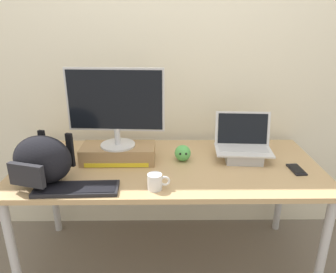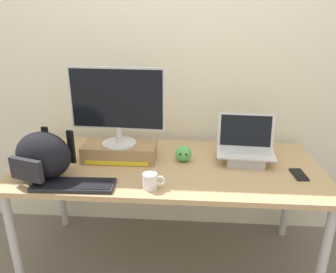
{
  "view_description": "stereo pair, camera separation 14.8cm",
  "coord_description": "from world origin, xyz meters",
  "px_view_note": "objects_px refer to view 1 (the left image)",
  "views": [
    {
      "loc": [
        -0.02,
        -1.77,
        1.57
      ],
      "look_at": [
        0.0,
        0.0,
        0.91
      ],
      "focal_mm": 34.2,
      "sensor_mm": 36.0,
      "label": 1
    },
    {
      "loc": [
        0.13,
        -1.76,
        1.57
      ],
      "look_at": [
        0.0,
        0.0,
        0.91
      ],
      "focal_mm": 34.2,
      "sensor_mm": 36.0,
      "label": 2
    }
  ],
  "objects_px": {
    "cell_phone": "(296,169)",
    "plush_toy": "(183,153)",
    "toner_box_yellow": "(118,153)",
    "open_laptop": "(243,150)",
    "external_keyboard": "(76,189)",
    "coffee_mug": "(155,182)",
    "desktop_monitor": "(116,106)",
    "messenger_backpack": "(42,160)"
  },
  "relations": [
    {
      "from": "toner_box_yellow",
      "to": "coffee_mug",
      "type": "xyz_separation_m",
      "value": [
        0.24,
        -0.35,
        -0.01
      ]
    },
    {
      "from": "messenger_backpack",
      "to": "cell_phone",
      "type": "xyz_separation_m",
      "value": [
        1.42,
        0.12,
        -0.13
      ]
    },
    {
      "from": "open_laptop",
      "to": "external_keyboard",
      "type": "relative_size",
      "value": 0.82
    },
    {
      "from": "desktop_monitor",
      "to": "toner_box_yellow",
      "type": "bearing_deg",
      "value": 88.65
    },
    {
      "from": "messenger_backpack",
      "to": "desktop_monitor",
      "type": "bearing_deg",
      "value": 52.9
    },
    {
      "from": "open_laptop",
      "to": "plush_toy",
      "type": "bearing_deg",
      "value": -172.87
    },
    {
      "from": "open_laptop",
      "to": "messenger_backpack",
      "type": "relative_size",
      "value": 0.95
    },
    {
      "from": "coffee_mug",
      "to": "toner_box_yellow",
      "type": "bearing_deg",
      "value": 124.16
    },
    {
      "from": "toner_box_yellow",
      "to": "open_laptop",
      "type": "height_order",
      "value": "open_laptop"
    },
    {
      "from": "coffee_mug",
      "to": "messenger_backpack",
      "type": "bearing_deg",
      "value": 171.97
    },
    {
      "from": "toner_box_yellow",
      "to": "cell_phone",
      "type": "distance_m",
      "value": 1.07
    },
    {
      "from": "coffee_mug",
      "to": "plush_toy",
      "type": "relative_size",
      "value": 1.19
    },
    {
      "from": "desktop_monitor",
      "to": "open_laptop",
      "type": "bearing_deg",
      "value": 5.43
    },
    {
      "from": "external_keyboard",
      "to": "coffee_mug",
      "type": "xyz_separation_m",
      "value": [
        0.41,
        0.01,
        0.03
      ]
    },
    {
      "from": "toner_box_yellow",
      "to": "desktop_monitor",
      "type": "bearing_deg",
      "value": -95.01
    },
    {
      "from": "plush_toy",
      "to": "desktop_monitor",
      "type": "bearing_deg",
      "value": -179.63
    },
    {
      "from": "messenger_backpack",
      "to": "plush_toy",
      "type": "bearing_deg",
      "value": 36.14
    },
    {
      "from": "desktop_monitor",
      "to": "open_laptop",
      "type": "height_order",
      "value": "desktop_monitor"
    },
    {
      "from": "external_keyboard",
      "to": "cell_phone",
      "type": "bearing_deg",
      "value": 8.23
    },
    {
      "from": "coffee_mug",
      "to": "open_laptop",
      "type": "bearing_deg",
      "value": 34.8
    },
    {
      "from": "cell_phone",
      "to": "plush_toy",
      "type": "bearing_deg",
      "value": 164.13
    },
    {
      "from": "toner_box_yellow",
      "to": "cell_phone",
      "type": "relative_size",
      "value": 3.07
    },
    {
      "from": "toner_box_yellow",
      "to": "external_keyboard",
      "type": "distance_m",
      "value": 0.4
    },
    {
      "from": "external_keyboard",
      "to": "toner_box_yellow",
      "type": "bearing_deg",
      "value": 63.1
    },
    {
      "from": "open_laptop",
      "to": "cell_phone",
      "type": "xyz_separation_m",
      "value": [
        0.28,
        -0.17,
        -0.05
      ]
    },
    {
      "from": "open_laptop",
      "to": "toner_box_yellow",
      "type": "bearing_deg",
      "value": -174.43
    },
    {
      "from": "open_laptop",
      "to": "external_keyboard",
      "type": "xyz_separation_m",
      "value": [
        -0.95,
        -0.39,
        -0.05
      ]
    },
    {
      "from": "toner_box_yellow",
      "to": "external_keyboard",
      "type": "relative_size",
      "value": 1.03
    },
    {
      "from": "external_keyboard",
      "to": "cell_phone",
      "type": "xyz_separation_m",
      "value": [
        1.23,
        0.22,
        -0.01
      ]
    },
    {
      "from": "toner_box_yellow",
      "to": "desktop_monitor",
      "type": "distance_m",
      "value": 0.31
    },
    {
      "from": "toner_box_yellow",
      "to": "cell_phone",
      "type": "xyz_separation_m",
      "value": [
        1.06,
        -0.14,
        -0.04
      ]
    },
    {
      "from": "desktop_monitor",
      "to": "plush_toy",
      "type": "relative_size",
      "value": 5.75
    },
    {
      "from": "toner_box_yellow",
      "to": "plush_toy",
      "type": "distance_m",
      "value": 0.4
    },
    {
      "from": "toner_box_yellow",
      "to": "messenger_backpack",
      "type": "distance_m",
      "value": 0.46
    },
    {
      "from": "desktop_monitor",
      "to": "messenger_backpack",
      "type": "distance_m",
      "value": 0.5
    },
    {
      "from": "external_keyboard",
      "to": "plush_toy",
      "type": "relative_size",
      "value": 4.37
    },
    {
      "from": "open_laptop",
      "to": "cell_phone",
      "type": "bearing_deg",
      "value": -26.86
    },
    {
      "from": "desktop_monitor",
      "to": "open_laptop",
      "type": "distance_m",
      "value": 0.83
    },
    {
      "from": "desktop_monitor",
      "to": "coffee_mug",
      "type": "relative_size",
      "value": 4.85
    },
    {
      "from": "open_laptop",
      "to": "cell_phone",
      "type": "distance_m",
      "value": 0.33
    },
    {
      "from": "cell_phone",
      "to": "toner_box_yellow",
      "type": "bearing_deg",
      "value": 168.83
    },
    {
      "from": "toner_box_yellow",
      "to": "desktop_monitor",
      "type": "height_order",
      "value": "desktop_monitor"
    }
  ]
}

